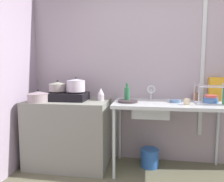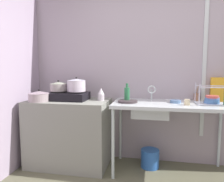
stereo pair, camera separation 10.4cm
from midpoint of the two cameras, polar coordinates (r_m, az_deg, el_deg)
name	(u,v)px [view 1 (the left image)]	position (r m, az deg, el deg)	size (l,w,h in m)	color
wall_back	(167,67)	(3.07, 13.68, 6.24)	(4.69, 0.10, 2.68)	#A296A2
wall_metal_strip	(203,57)	(3.09, 22.51, 8.43)	(0.05, 0.01, 2.15)	silver
counter_concrete	(69,133)	(3.02, -12.53, -10.93)	(1.07, 0.66, 0.90)	gray
counter_sink	(170,108)	(2.74, 14.42, -4.49)	(1.42, 0.66, 0.90)	silver
stove	(67,96)	(2.92, -13.10, -1.37)	(0.54, 0.36, 0.12)	black
pot_on_left_burner	(58,87)	(2.95, -15.50, 1.17)	(0.23, 0.23, 0.15)	#A19796
pot_on_right_burner	(76,85)	(2.85, -10.76, 1.56)	(0.25, 0.25, 0.19)	silver
pot_beside_stove	(38,97)	(2.89, -20.36, -1.41)	(0.27, 0.27, 0.16)	#A39296
percolator	(101,94)	(2.82, -4.13, -0.93)	(0.09, 0.09, 0.17)	silver
sink_basin	(150,109)	(2.71, 9.20, -4.96)	(0.45, 0.35, 0.18)	silver
faucet	(151,91)	(2.84, 9.54, 0.13)	(0.11, 0.06, 0.21)	silver
frying_pan	(128,101)	(2.68, 3.21, -2.80)	(0.25, 0.25, 0.03)	#3A3033
dish_rack	(211,100)	(2.82, 24.23, -2.15)	(0.36, 0.26, 0.25)	#B3B0C3
cup_by_rack	(187,102)	(2.64, 18.59, -2.76)	(0.07, 0.07, 0.07)	beige
small_bowl_on_drainboard	(175,101)	(2.77, 15.69, -2.63)	(0.13, 0.13, 0.04)	#5677A5
bottle_by_sink	(127,94)	(2.72, 2.99, -0.83)	(0.07, 0.07, 0.24)	#286A42
cereal_box	(216,89)	(3.10, 25.50, 0.49)	(0.18, 0.08, 0.31)	gold
utensil_jar	(195,96)	(3.04, 20.70, -1.38)	(0.07, 0.07, 0.21)	#95654C
bucket_on_floor	(150,158)	(3.03, 9.16, -17.42)	(0.24, 0.24, 0.24)	#2A5DB1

